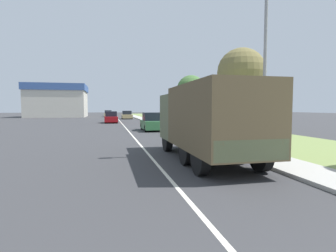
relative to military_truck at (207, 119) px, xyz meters
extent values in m
plane|color=#38383A|center=(-2.08, 28.23, -1.68)|extent=(180.00, 180.00, 0.00)
cube|color=silver|center=(-2.08, 28.23, -1.68)|extent=(0.12, 120.00, 0.00)
cube|color=#ADAAA3|center=(2.42, 28.23, -1.62)|extent=(1.80, 120.00, 0.12)
cube|color=olive|center=(6.82, 28.23, -1.67)|extent=(7.00, 120.00, 0.02)
cube|color=#545B3D|center=(0.00, 2.63, -0.02)|extent=(2.41, 1.98, 2.15)
cube|color=brown|center=(0.00, -0.90, 0.10)|extent=(2.41, 5.09, 2.38)
cube|color=#545B3D|center=(0.00, -3.39, -0.74)|extent=(2.29, 0.10, 0.60)
cube|color=red|center=(-0.90, -3.41, -0.54)|extent=(0.12, 0.06, 0.12)
cube|color=red|center=(0.90, -3.41, -0.54)|extent=(0.12, 0.06, 0.12)
cylinder|color=black|center=(-1.05, 2.53, -1.12)|extent=(0.30, 1.12, 1.12)
cylinder|color=black|center=(1.05, 2.53, -1.12)|extent=(0.30, 1.12, 1.12)
cylinder|color=black|center=(-1.05, -2.17, -1.12)|extent=(0.30, 1.12, 1.12)
cylinder|color=black|center=(1.05, -2.17, -1.12)|extent=(0.30, 1.12, 1.12)
cylinder|color=black|center=(-1.05, -0.65, -1.12)|extent=(0.30, 1.12, 1.12)
cylinder|color=black|center=(1.05, -0.65, -1.12)|extent=(0.30, 1.12, 1.12)
cube|color=#336B3D|center=(0.10, 14.31, -1.13)|extent=(1.73, 4.16, 0.75)
cube|color=black|center=(0.10, 14.39, -0.38)|extent=(1.52, 1.87, 0.76)
cylinder|color=black|center=(-0.66, 15.64, -1.36)|extent=(0.20, 0.64, 0.64)
cylinder|color=black|center=(0.87, 15.64, -1.36)|extent=(0.20, 0.64, 0.64)
cylinder|color=black|center=(-0.66, 12.98, -1.36)|extent=(0.20, 0.64, 0.64)
cylinder|color=black|center=(0.87, 12.98, -1.36)|extent=(0.20, 0.64, 0.64)
cube|color=maroon|center=(-3.49, 28.20, -1.14)|extent=(1.79, 4.24, 0.72)
cube|color=black|center=(-3.49, 28.29, -0.42)|extent=(1.57, 1.91, 0.73)
cylinder|color=black|center=(-4.28, 29.56, -1.36)|extent=(0.20, 0.64, 0.64)
cylinder|color=black|center=(-2.69, 29.56, -1.36)|extent=(0.20, 0.64, 0.64)
cylinder|color=black|center=(-4.28, 26.84, -1.36)|extent=(0.20, 0.64, 0.64)
cylinder|color=black|center=(-2.69, 26.84, -1.36)|extent=(0.20, 0.64, 0.64)
cube|color=tan|center=(-0.40, 40.97, -1.16)|extent=(1.92, 4.01, 0.69)
cube|color=black|center=(-0.40, 41.05, -0.46)|extent=(1.69, 1.80, 0.71)
cylinder|color=black|center=(-1.26, 42.26, -1.36)|extent=(0.20, 0.64, 0.64)
cylinder|color=black|center=(0.45, 42.26, -1.36)|extent=(0.20, 0.64, 0.64)
cylinder|color=black|center=(-1.26, 39.69, -1.36)|extent=(0.20, 0.64, 0.64)
cylinder|color=black|center=(0.45, 39.69, -1.36)|extent=(0.20, 0.64, 0.64)
cube|color=tan|center=(-3.94, 54.45, -1.16)|extent=(1.78, 4.83, 0.68)
cube|color=black|center=(-3.94, 54.55, -0.47)|extent=(1.56, 2.17, 0.70)
cylinder|color=black|center=(-4.73, 56.00, -1.36)|extent=(0.20, 0.64, 0.64)
cylinder|color=black|center=(-3.15, 56.00, -1.36)|extent=(0.20, 0.64, 0.64)
cylinder|color=black|center=(-4.73, 52.90, -1.36)|extent=(0.20, 0.64, 0.64)
cylinder|color=black|center=(-3.15, 52.90, -1.36)|extent=(0.20, 0.64, 0.64)
cylinder|color=gray|center=(2.67, 0.21, 2.59)|extent=(0.14, 0.14, 8.30)
cylinder|color=brown|center=(7.25, 10.75, 0.34)|extent=(0.32, 0.32, 4.00)
sphere|color=olive|center=(7.25, 10.75, 3.46)|extent=(4.07, 4.07, 4.07)
cylinder|color=#4C3D2D|center=(7.76, 26.30, 0.15)|extent=(0.38, 0.38, 3.63)
sphere|color=#477038|center=(7.76, 26.30, 3.08)|extent=(4.05, 4.05, 4.05)
cube|color=beige|center=(-15.37, 55.77, 1.31)|extent=(12.51, 10.91, 5.98)
cube|color=#385693|center=(-15.37, 55.77, 5.05)|extent=(13.01, 11.34, 1.50)
camera|label=1|loc=(-3.82, -9.83, 0.42)|focal=28.00mm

